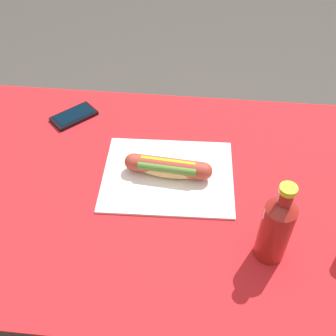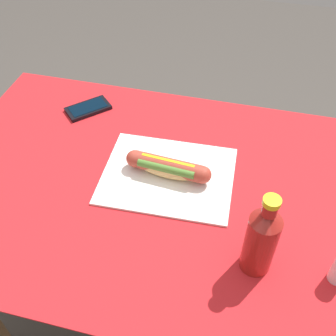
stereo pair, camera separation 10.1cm
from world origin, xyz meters
TOP-DOWN VIEW (x-y plane):
  - ground_plane at (0.00, 0.00)m, footprint 6.00×6.00m
  - dining_table at (0.00, 0.00)m, footprint 1.26×0.78m
  - paper_wrapper at (0.03, -0.04)m, footprint 0.34×0.27m
  - hot_dog at (0.03, -0.04)m, footprint 0.22×0.07m
  - cell_phone at (0.34, -0.25)m, footprint 0.14×0.14m
  - soda_bottle at (-0.20, 0.17)m, footprint 0.06×0.06m

SIDE VIEW (x-z plane):
  - ground_plane at x=0.00m, z-range 0.00..0.00m
  - dining_table at x=0.00m, z-range 0.24..1.00m
  - paper_wrapper at x=0.03m, z-range 0.76..0.76m
  - cell_phone at x=0.34m, z-range 0.76..0.77m
  - hot_dog at x=0.03m, z-range 0.77..0.82m
  - soda_bottle at x=-0.20m, z-range 0.74..0.96m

